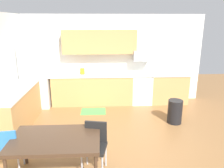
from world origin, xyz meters
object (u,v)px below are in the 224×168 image
Objects in this scene: refrigerator at (37,77)px; microwave at (142,55)px; dining_table at (56,141)px; chair_near_table at (95,143)px; oven_range at (141,89)px; kettle at (82,72)px; chair_far_side at (7,148)px; trash_bin at (175,112)px.

refrigerator reaches higher than microwave.
chair_near_table is (0.61, 0.17, -0.16)m from dining_table.
chair_near_table is (-1.37, -3.18, 0.05)m from oven_range.
kettle is (0.16, 3.40, 0.36)m from dining_table.
refrigerator is 1.99× the size of oven_range.
dining_table is at bearing -7.14° from chair_far_side.
dining_table is 0.65m from chair_near_table.
trash_bin is (3.39, 1.79, -0.20)m from chair_far_side.
oven_range is 0.65× the size of dining_table.
trash_bin is at bearing -68.92° from microwave.
oven_range is 1.07× the size of chair_near_table.
refrigerator is 3.19m from oven_range.
microwave reaches higher than oven_range.
chair_near_table is at bearing 15.65° from dining_table.
chair_near_table is at bearing 2.82° from chair_far_side.
microwave is 0.39× the size of dining_table.
refrigerator is 3.22m from microwave.
microwave is at bearing 90.00° from oven_range.
chair_far_side is at bearing -106.47° from kettle.
oven_range is at bearing 59.43° from dining_table.
kettle reaches higher than chair_near_table.
chair_far_side is at bearing 172.86° from dining_table.
oven_range is 4.28m from chair_far_side.
oven_range is 1.07× the size of chair_far_side.
chair_near_table is at bearing -82.09° from kettle.
refrigerator is 3.60m from chair_near_table.
dining_table is (-1.98, -3.35, 0.21)m from oven_range.
oven_range reaches higher than dining_table.
kettle is (-1.81, -0.05, -0.47)m from microwave.
chair_far_side is at bearing -83.34° from refrigerator.
microwave is 0.90× the size of trash_bin.
refrigerator reaches higher than trash_bin.
trash_bin is at bearing 36.21° from dining_table.
chair_near_table is (-1.37, -3.28, -0.99)m from microwave.
chair_far_side is (-2.79, -3.35, -0.99)m from microwave.
chair_far_side is 3.48m from kettle.
microwave is (0.00, 0.10, 1.04)m from oven_range.
microwave is at bearing 60.16° from dining_table.
refrigerator is 4.05m from trash_bin.
kettle is (-1.81, 0.05, 0.56)m from oven_range.
microwave is at bearing 3.26° from refrigerator.
oven_range is at bearing 66.74° from chair_near_table.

